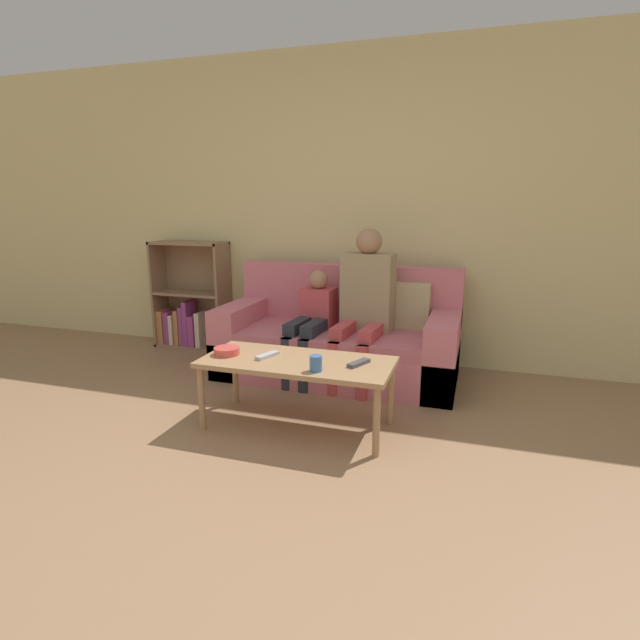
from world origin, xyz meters
The scene contains 11 objects.
ground_plane centered at (0.00, 0.00, 0.00)m, with size 22.00×22.00×0.00m, color #997251.
wall_back centered at (0.00, 2.57, 1.30)m, with size 12.00×0.06×2.60m.
couch centered at (-0.05, 2.05, 0.28)m, with size 1.86×0.85×0.86m.
bookshelf centered at (-1.64, 2.42, 0.39)m, with size 0.71×0.28×1.01m.
coffee_table centered at (-0.03, 1.03, 0.39)m, with size 1.16×0.52×0.43m.
person_adult centered at (0.17, 1.98, 0.66)m, with size 0.41×0.62×1.17m.
person_child centered at (-0.24, 1.92, 0.48)m, with size 0.29×0.61×0.84m.
cup_near centered at (0.14, 0.87, 0.48)m, with size 0.07×0.07×0.09m.
tv_remote_0 centered at (-0.22, 1.02, 0.45)m, with size 0.10×0.18×0.02m.
tv_remote_1 centered at (0.35, 1.05, 0.45)m, with size 0.11×0.18×0.02m.
snack_bowl centered at (-0.49, 1.00, 0.46)m, with size 0.16×0.16×0.05m.
Camera 1 is at (0.99, -1.66, 1.36)m, focal length 28.00 mm.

